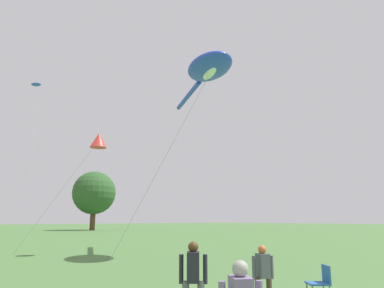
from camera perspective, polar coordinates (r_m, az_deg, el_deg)
name	(u,v)px	position (r m, az deg, el deg)	size (l,w,h in m)	color
big_show_kite	(208,70)	(21.85, 2.50, 11.55)	(8.24, 9.34, 11.01)	blue
person_photographer	(263,273)	(8.47, 11.08, -19.23)	(0.44, 0.40, 1.37)	#473828
person_navy_jacket	(193,276)	(7.34, 0.19, -20.01)	(0.43, 0.44, 1.51)	slate
folding_chair	(321,280)	(9.70, 19.62, -19.47)	(0.68, 0.68, 0.86)	#4C4C51
small_kite_tiny_distant	(99,140)	(21.99, -14.44, 0.55)	(4.00, 3.70, 6.92)	red
small_kite_streamer_purple	(36,86)	(40.49, -23.26, 8.35)	(1.58, 5.46, 15.52)	blue
tree_broad_distant	(94,193)	(69.25, -15.11, -7.41)	(7.78, 7.78, 10.56)	#513823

